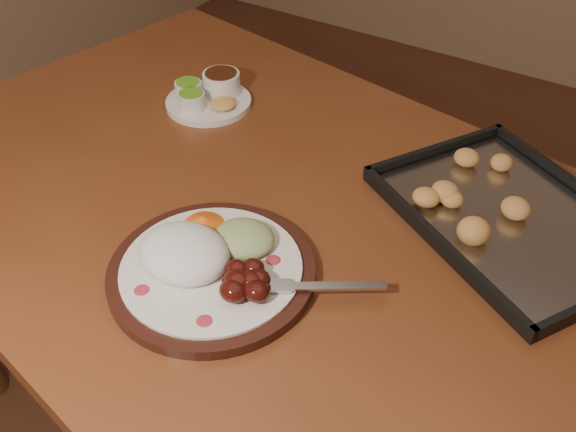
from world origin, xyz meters
The scene contains 5 objects.
ground centered at (0.00, 0.00, 0.00)m, with size 4.00×4.00×0.00m, color #56301D.
dining_table centered at (-0.13, -0.19, 0.65)m, with size 1.64×1.16×0.75m.
dinner_plate centered at (-0.14, -0.36, 0.77)m, with size 0.38×0.30×0.07m.
condiment_saucer centered at (-0.45, 0.02, 0.77)m, with size 0.17×0.17×0.06m.
baking_tray centered at (0.19, 0.00, 0.76)m, with size 0.50×0.46×0.04m.
Camera 1 is at (0.31, -0.85, 1.42)m, focal length 40.00 mm.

